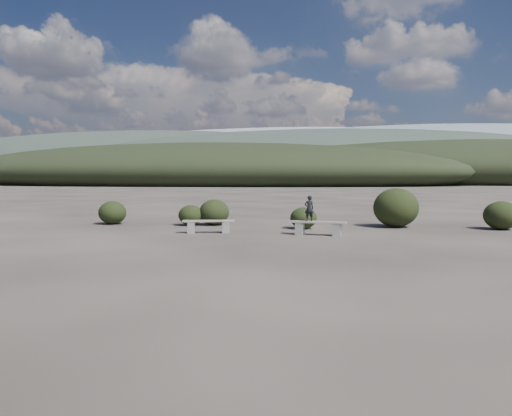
# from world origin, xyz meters

# --- Properties ---
(ground) EXTENTS (1200.00, 1200.00, 0.00)m
(ground) POSITION_xyz_m (0.00, 0.00, 0.00)
(ground) COLOR #2A2521
(ground) RESTS_ON ground
(bench_left) EXTENTS (1.89, 0.76, 0.46)m
(bench_left) POSITION_xyz_m (-2.42, 6.21, 0.28)
(bench_left) COLOR slate
(bench_left) RESTS_ON ground
(bench_right) EXTENTS (1.98, 0.70, 0.49)m
(bench_right) POSITION_xyz_m (1.49, 6.10, 0.29)
(bench_right) COLOR slate
(bench_right) RESTS_ON ground
(seated_person) EXTENTS (0.37, 0.30, 0.89)m
(seated_person) POSITION_xyz_m (1.17, 6.15, 0.93)
(seated_person) COLOR black
(seated_person) RESTS_ON bench_right
(shrub_a) EXTENTS (1.03, 1.03, 0.84)m
(shrub_a) POSITION_xyz_m (-3.79, 8.76, 0.42)
(shrub_a) COLOR black
(shrub_a) RESTS_ON ground
(shrub_b) EXTENTS (1.25, 1.25, 1.07)m
(shrub_b) POSITION_xyz_m (-2.86, 9.00, 0.54)
(shrub_b) COLOR black
(shrub_b) RESTS_ON ground
(shrub_c) EXTENTS (1.04, 1.04, 0.83)m
(shrub_c) POSITION_xyz_m (0.88, 8.15, 0.42)
(shrub_c) COLOR black
(shrub_c) RESTS_ON ground
(shrub_d) EXTENTS (1.78, 1.78, 1.56)m
(shrub_d) POSITION_xyz_m (4.50, 9.29, 0.78)
(shrub_d) COLOR black
(shrub_d) RESTS_ON ground
(shrub_e) EXTENTS (1.30, 1.30, 1.09)m
(shrub_e) POSITION_xyz_m (8.37, 8.94, 0.54)
(shrub_e) COLOR black
(shrub_e) RESTS_ON ground
(shrub_f) EXTENTS (1.16, 1.16, 0.98)m
(shrub_f) POSITION_xyz_m (-7.23, 8.81, 0.49)
(shrub_f) COLOR black
(shrub_f) RESTS_ON ground
(mountain_ridges) EXTENTS (500.00, 400.00, 56.00)m
(mountain_ridges) POSITION_xyz_m (-7.48, 339.06, 10.84)
(mountain_ridges) COLOR black
(mountain_ridges) RESTS_ON ground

